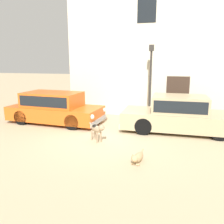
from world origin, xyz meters
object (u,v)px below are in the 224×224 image
at_px(street_lamp, 151,73).
at_px(stray_dog_spotted, 97,129).
at_px(parked_sedan_second, 180,114).
at_px(parked_sedan_nearest, 54,107).
at_px(stray_dog_tan, 138,158).

bearing_deg(street_lamp, stray_dog_spotted, -113.33).
height_order(parked_sedan_second, street_lamp, street_lamp).
height_order(parked_sedan_nearest, stray_dog_spotted, parked_sedan_nearest).
height_order(parked_sedan_second, stray_dog_spotted, parked_sedan_second).
xyz_separation_m(parked_sedan_second, street_lamp, (-1.36, 1.49, 1.58)).
relative_size(parked_sedan_second, stray_dog_spotted, 5.97).
relative_size(stray_dog_spotted, stray_dog_tan, 0.79).
height_order(stray_dog_spotted, stray_dog_tan, stray_dog_spotted).
distance_m(parked_sedan_second, stray_dog_tan, 3.68).
bearing_deg(parked_sedan_second, parked_sedan_nearest, 179.68).
relative_size(stray_dog_spotted, street_lamp, 0.22).
bearing_deg(parked_sedan_second, stray_dog_tan, -109.65).
distance_m(stray_dog_spotted, stray_dog_tan, 2.19).
distance_m(parked_sedan_second, stray_dog_spotted, 3.53).
distance_m(parked_sedan_nearest, stray_dog_spotted, 3.44).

